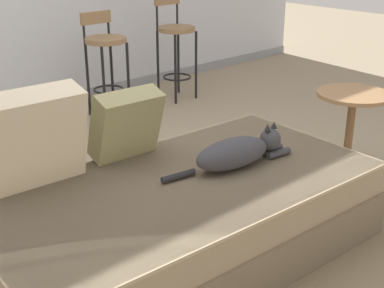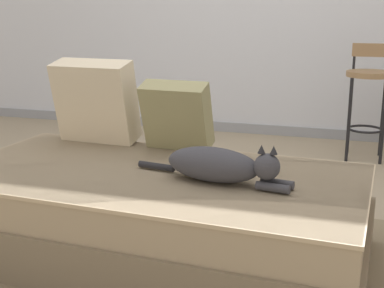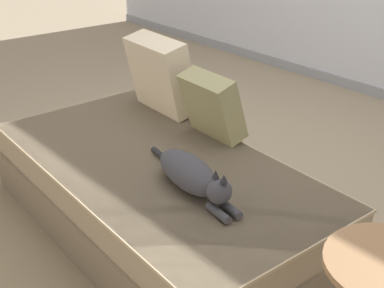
{
  "view_description": "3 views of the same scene",
  "coord_description": "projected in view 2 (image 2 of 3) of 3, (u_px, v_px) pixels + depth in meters",
  "views": [
    {
      "loc": [
        -1.48,
        -2.1,
        1.51
      ],
      "look_at": [
        0.15,
        -0.3,
        0.52
      ],
      "focal_mm": 50.0,
      "sensor_mm": 36.0,
      "label": 1
    },
    {
      "loc": [
        0.86,
        -2.57,
        1.13
      ],
      "look_at": [
        0.15,
        -0.3,
        0.52
      ],
      "focal_mm": 50.0,
      "sensor_mm": 36.0,
      "label": 2
    },
    {
      "loc": [
        1.9,
        -1.83,
        1.67
      ],
      "look_at": [
        0.15,
        -0.3,
        0.52
      ],
      "focal_mm": 50.0,
      "sensor_mm": 36.0,
      "label": 3
    }
  ],
  "objects": [
    {
      "name": "throw_pillow_middle",
      "position": [
        177.0,
        116.0,
        2.77
      ],
      "size": [
        0.36,
        0.24,
        0.37
      ],
      "color": "#847F56",
      "rests_on": "couch"
    },
    {
      "name": "ground_plane",
      "position": [
        182.0,
        222.0,
        2.91
      ],
      "size": [
        16.0,
        16.0,
        0.0
      ],
      "primitive_type": "plane",
      "color": "gray",
      "rests_on": "ground"
    },
    {
      "name": "cat",
      "position": [
        219.0,
        165.0,
        2.28
      ],
      "size": [
        0.74,
        0.23,
        0.19
      ],
      "color": "#333338",
      "rests_on": "couch"
    },
    {
      "name": "throw_pillow_corner",
      "position": [
        96.0,
        101.0,
        2.92
      ],
      "size": [
        0.45,
        0.27,
        0.46
      ],
      "color": "beige",
      "rests_on": "couch"
    },
    {
      "name": "couch",
      "position": [
        155.0,
        213.0,
        2.49
      ],
      "size": [
        1.97,
        1.1,
        0.4
      ],
      "color": "#766750",
      "rests_on": "ground"
    },
    {
      "name": "area_rug",
      "position": [
        130.0,
        283.0,
        2.26
      ],
      "size": [
        2.62,
        2.1,
        0.01
      ],
      "primitive_type": "cube",
      "color": "#75664C",
      "rests_on": "ground"
    },
    {
      "name": "wall_baseboard_trim",
      "position": [
        257.0,
        129.0,
        4.92
      ],
      "size": [
        8.0,
        0.02,
        0.09
      ],
      "primitive_type": "cube",
      "color": "gray",
      "rests_on": "ground"
    },
    {
      "name": "bar_stool_near_window",
      "position": [
        369.0,
        87.0,
        4.01
      ],
      "size": [
        0.34,
        0.34,
        0.87
      ],
      "color": "black",
      "rests_on": "ground"
    }
  ]
}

